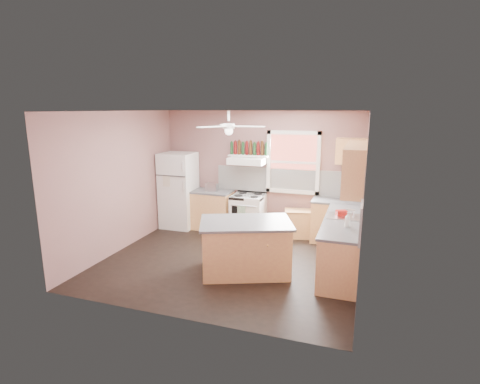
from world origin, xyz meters
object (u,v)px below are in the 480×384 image
(cart, at_px, (298,224))
(stove, at_px, (248,214))
(toaster, at_px, (212,187))
(island, at_px, (246,248))
(refrigerator, at_px, (179,190))

(cart, bearing_deg, stove, 169.90)
(toaster, distance_m, island, 2.52)
(refrigerator, bearing_deg, toaster, 3.83)
(stove, distance_m, cart, 1.14)
(stove, bearing_deg, cart, 2.96)
(island, bearing_deg, stove, 84.53)
(toaster, height_order, stove, toaster)
(stove, bearing_deg, toaster, -177.17)
(cart, bearing_deg, toaster, 169.84)
(refrigerator, bearing_deg, stove, 2.60)
(refrigerator, xyz_separation_m, cart, (2.80, 0.15, -0.57))
(stove, xyz_separation_m, cart, (1.13, 0.05, -0.13))
(island, bearing_deg, refrigerator, 118.01)
(refrigerator, height_order, stove, refrigerator)
(cart, xyz_separation_m, island, (-0.54, -2.07, 0.13))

